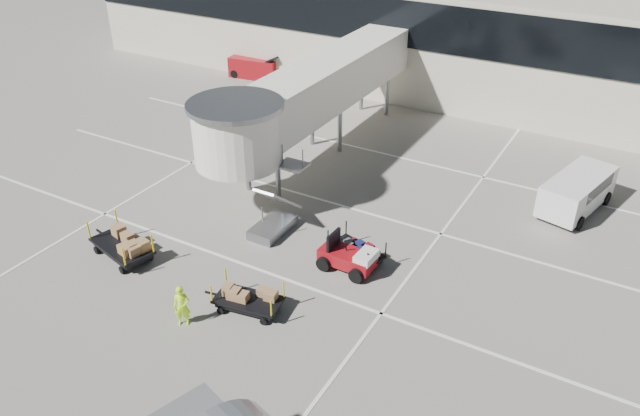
% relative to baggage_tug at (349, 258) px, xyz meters
% --- Properties ---
extents(ground, '(140.00, 140.00, 0.00)m').
position_rel_baggage_tug_xyz_m(ground, '(-3.35, -4.12, -0.62)').
color(ground, '#9D978C').
rests_on(ground, ground).
extents(lane_markings, '(40.00, 30.00, 0.02)m').
position_rel_baggage_tug_xyz_m(lane_markings, '(-4.02, 5.22, -0.61)').
color(lane_markings, white).
rests_on(lane_markings, ground).
extents(terminal, '(64.00, 12.11, 15.20)m').
position_rel_baggage_tug_xyz_m(terminal, '(-3.70, 25.82, 3.49)').
color(terminal, beige).
rests_on(terminal, ground).
extents(jet_bridge, '(5.70, 20.40, 6.03)m').
position_rel_baggage_tug_xyz_m(jet_bridge, '(-7.32, 8.15, 3.67)').
color(jet_bridge, white).
rests_on(jet_bridge, ground).
extents(baggage_tug, '(2.64, 1.73, 1.70)m').
position_rel_baggage_tug_xyz_m(baggage_tug, '(0.00, 0.00, 0.00)').
color(baggage_tug, maroon).
rests_on(baggage_tug, ground).
extents(suitcase_cart, '(3.34, 2.06, 1.29)m').
position_rel_baggage_tug_xyz_m(suitcase_cart, '(-0.08, 0.86, -0.16)').
color(suitcase_cart, black).
rests_on(suitcase_cart, ground).
extents(box_cart_near, '(3.52, 1.84, 1.35)m').
position_rel_baggage_tug_xyz_m(box_cart_near, '(-2.30, -4.63, -0.12)').
color(box_cart_near, black).
rests_on(box_cart_near, ground).
extents(box_cart_far, '(4.11, 2.37, 1.58)m').
position_rel_baggage_tug_xyz_m(box_cart_far, '(-9.67, -4.38, 0.03)').
color(box_cart_far, black).
rests_on(box_cart_far, ground).
extents(ground_worker, '(0.80, 0.74, 1.84)m').
position_rel_baggage_tug_xyz_m(ground_worker, '(-4.03, -6.68, 0.30)').
color(ground_worker, '#BEFF1A').
rests_on(ground_worker, ground).
extents(minivan, '(3.24, 5.51, 1.96)m').
position_rel_baggage_tug_xyz_m(minivan, '(7.91, 10.85, 0.56)').
color(minivan, white).
rests_on(minivan, ground).
extents(belt_loader, '(4.60, 2.25, 2.13)m').
position_rel_baggage_tug_xyz_m(belt_loader, '(-19.10, 19.89, 0.20)').
color(belt_loader, maroon).
rests_on(belt_loader, ground).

